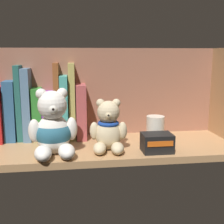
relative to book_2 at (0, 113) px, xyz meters
The scene contains 16 objects.
shelf_board 34.72cm from the book_2, 18.69° to the right, with size 80.35×25.94×2.00cm, color tan.
shelf_back_panel 32.07cm from the book_2, ahead, with size 82.75×1.20×31.16cm, color #935E48.
book_2 is the anchor object (origin of this frame).
book_3 3.77cm from the book_2, ahead, with size 3.42×9.86×19.00cm, color #2C5881.
book_4 7.27cm from the book_2, ahead, with size 1.75×9.06×23.78cm, color #245D56.
book_5 9.32cm from the book_2, ahead, with size 2.46×11.02×22.83cm, color slate.
book_6 11.90cm from the book_2, ahead, with size 2.94×9.30×16.63cm, color #2F802D.
book_7 15.38cm from the book_2, ahead, with size 3.43×11.20×15.48cm, color purple.
book_8 18.52cm from the book_2, ahead, with size 1.70×9.01×24.49cm, color brown.
book_9 20.56cm from the book_2, ahead, with size 2.41×14.51×20.54cm, color teal.
book_10 23.23cm from the book_2, ahead, with size 1.97×10.93×24.39cm, color tan.
book_11 25.82cm from the book_2, ahead, with size 3.19×12.56×17.67cm, color #AC4A4A.
teddy_bear_larger 24.57cm from the book_2, 43.44° to the right, with size 13.42×14.18×18.20cm.
teddy_bear_smaller 36.55cm from the book_2, 24.80° to the right, with size 10.90×11.19×14.78cm.
pillar_candle 49.49cm from the book_2, 13.31° to the right, with size 5.46×5.46×8.70cm, color silver.
small_product_box 50.43cm from the book_2, 21.74° to the right, with size 8.46×6.56×5.20cm.
Camera 1 is at (-8.13, -84.37, 28.86)cm, focal length 46.75 mm.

